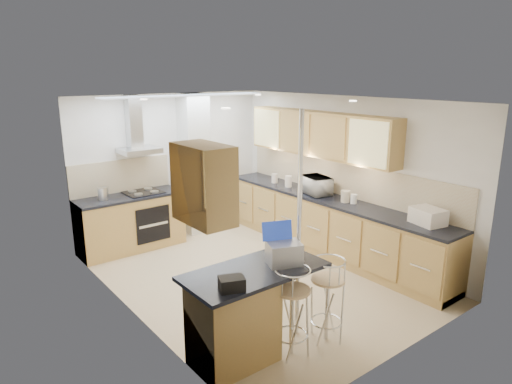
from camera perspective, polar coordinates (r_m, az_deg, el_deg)
ground at (r=6.69m, az=-0.16°, el=-10.47°), size 4.80×4.80×0.00m
room_shell at (r=6.67m, az=0.06°, el=3.45°), size 3.64×4.84×2.51m
right_counter at (r=7.46m, az=9.00°, el=-4.10°), size 0.63×4.40×0.92m
back_counter at (r=7.79m, az=-15.36°, el=-3.65°), size 1.70×0.63×0.92m
peninsula at (r=4.84m, az=-0.15°, el=-14.68°), size 1.47×0.72×0.94m
microwave at (r=7.50m, az=7.55°, el=0.84°), size 0.45×0.58×0.29m
laptop at (r=4.72m, az=3.53°, el=-7.67°), size 0.41×0.36×0.23m
bag at (r=4.21m, az=-3.05°, el=-11.39°), size 0.27×0.24×0.12m
bar_stool_near at (r=4.83m, az=4.49°, el=-14.68°), size 0.47×0.47×0.96m
bar_stool_end at (r=5.12m, az=8.90°, el=-13.15°), size 0.44×0.44×0.95m
jar_a at (r=7.91m, az=4.07°, el=1.33°), size 0.14×0.14×0.20m
jar_b at (r=8.19m, az=2.34°, el=1.72°), size 0.14×0.14×0.17m
jar_c at (r=7.11m, az=11.12°, el=-0.53°), size 0.18×0.18×0.18m
jar_d at (r=7.06m, az=12.12°, el=-0.85°), size 0.12×0.12×0.14m
bread_bin at (r=6.38m, az=20.71°, el=-2.85°), size 0.40×0.46×0.21m
kettle at (r=7.49m, az=-18.58°, el=-0.18°), size 0.16×0.16×0.20m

